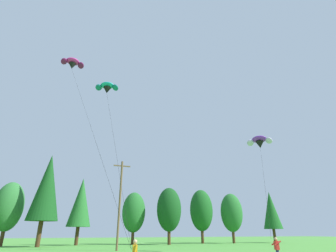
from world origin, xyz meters
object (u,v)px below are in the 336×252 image
object	(u,v)px
parafoil_kite_far_magenta	(73,64)
kite_flyer_mid	(277,248)
parafoil_kite_high_teal	(107,88)
parafoil_kite_mid_purple	(260,142)
utility_pole	(120,201)

from	to	relation	value
parafoil_kite_far_magenta	kite_flyer_mid	bearing A→B (deg)	-37.70
parafoil_kite_high_teal	parafoil_kite_far_magenta	distance (m)	5.11
parafoil_kite_mid_purple	parafoil_kite_high_teal	bearing A→B (deg)	159.67
kite_flyer_mid	parafoil_kite_high_teal	bearing A→B (deg)	129.04
parafoil_kite_far_magenta	utility_pole	bearing A→B (deg)	31.12
parafoil_kite_high_teal	utility_pole	bearing A→B (deg)	42.16
utility_pole	parafoil_kite_high_teal	size ratio (longest dim) A/B	0.56
parafoil_kite_mid_purple	parafoil_kite_far_magenta	size ratio (longest dim) A/B	0.56
utility_pole	parafoil_kite_high_teal	xyz separation A→B (m)	(-3.24, -2.94, 14.01)
kite_flyer_mid	parafoil_kite_far_magenta	size ratio (longest dim) A/B	0.08
kite_flyer_mid	parafoil_kite_far_magenta	xyz separation A→B (m)	(-16.14, 12.47, 20.07)
utility_pole	parafoil_kite_far_magenta	bearing A→B (deg)	-148.88
parafoil_kite_high_teal	parafoil_kite_mid_purple	world-z (taller)	parafoil_kite_high_teal
utility_pole	parafoil_kite_high_teal	distance (m)	14.67
parafoil_kite_high_teal	parafoil_kite_far_magenta	world-z (taller)	parafoil_kite_far_magenta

